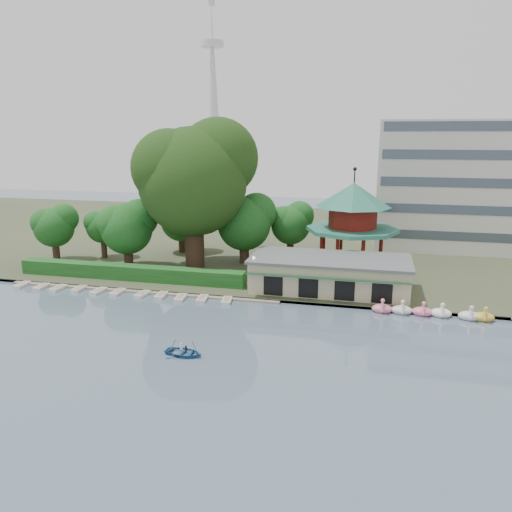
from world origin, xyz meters
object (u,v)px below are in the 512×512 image
(rowboat_with_passengers, at_px, (184,350))
(pavilion, at_px, (353,217))
(big_tree, at_px, (194,174))
(dock, at_px, (141,291))
(boathouse, at_px, (330,273))

(rowboat_with_passengers, bearing_deg, pavilion, 67.37)
(big_tree, bearing_deg, dock, -106.16)
(big_tree, bearing_deg, pavilion, 10.26)
(dock, relative_size, big_tree, 1.68)
(dock, bearing_deg, boathouse, 12.24)
(boathouse, bearing_deg, big_tree, 161.58)
(pavilion, distance_m, big_tree, 21.88)
(pavilion, height_order, big_tree, big_tree)
(dock, xyz_separation_m, rowboat_with_passengers, (11.43, -15.35, 0.37))
(pavilion, height_order, rowboat_with_passengers, pavilion)
(dock, relative_size, boathouse, 1.83)
(dock, height_order, big_tree, big_tree)
(pavilion, relative_size, big_tree, 0.67)
(dock, distance_m, boathouse, 22.62)
(boathouse, xyz_separation_m, rowboat_with_passengers, (-10.57, -20.13, -1.88))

